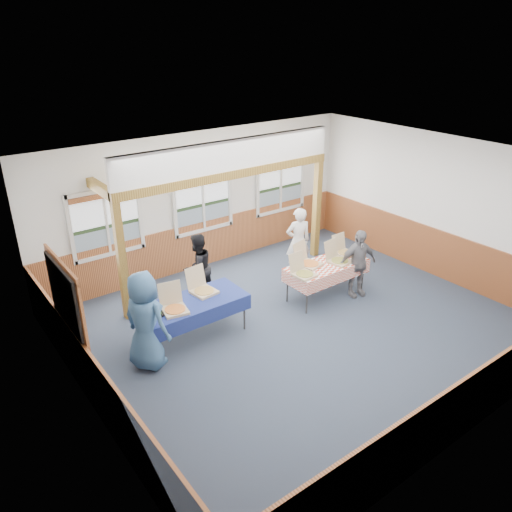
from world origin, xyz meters
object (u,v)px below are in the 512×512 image
(table_left, at_px, (191,304))
(woman_black, at_px, (198,268))
(man_blue, at_px, (145,321))
(woman_white, at_px, (298,241))
(table_right, at_px, (327,266))
(person_grey, at_px, (357,263))

(table_left, distance_m, woman_black, 1.44)
(table_left, height_order, man_blue, man_blue)
(woman_white, distance_m, man_blue, 4.47)
(table_right, distance_m, person_grey, 0.65)
(woman_white, bearing_deg, table_left, 34.51)
(table_left, xyz_separation_m, man_blue, (-1.02, -0.29, 0.17))
(woman_black, distance_m, man_blue, 2.36)
(woman_black, xyz_separation_m, man_blue, (-1.85, -1.46, 0.14))
(woman_white, xyz_separation_m, person_grey, (0.32, -1.53, -0.06))
(table_right, bearing_deg, man_blue, 167.61)
(table_left, bearing_deg, woman_white, 24.92)
(woman_white, relative_size, person_grey, 1.08)
(table_left, xyz_separation_m, table_right, (3.06, -0.33, -0.01))
(woman_white, height_order, woman_black, woman_white)
(woman_black, bearing_deg, man_blue, 26.48)
(woman_white, xyz_separation_m, woman_black, (-2.46, 0.32, -0.07))
(woman_white, relative_size, man_blue, 0.92)
(table_left, distance_m, table_right, 3.08)
(table_left, relative_size, man_blue, 1.23)
(table_left, bearing_deg, woman_black, 65.02)
(table_left, distance_m, man_blue, 1.07)
(table_left, relative_size, woman_black, 1.47)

